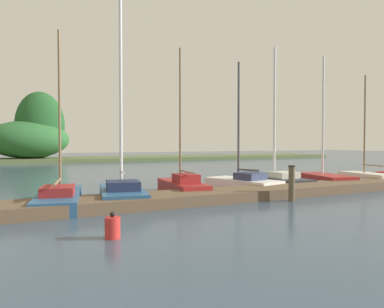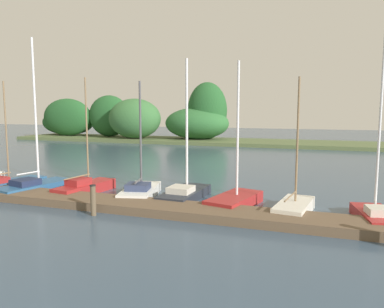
% 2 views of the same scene
% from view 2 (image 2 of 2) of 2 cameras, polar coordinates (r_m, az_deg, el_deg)
% --- Properties ---
extents(dock_pier, '(22.80, 1.80, 0.35)m').
position_cam_2_polar(dock_pier, '(16.25, -12.01, -7.44)').
color(dock_pier, brown).
rests_on(dock_pier, ground).
extents(far_shore, '(63.53, 8.00, 7.55)m').
position_cam_2_polar(far_shore, '(49.18, -5.81, 4.85)').
color(far_shore, '#56663D').
rests_on(far_shore, ground).
extents(sailboat_1, '(2.06, 4.58, 5.59)m').
position_cam_2_polar(sailboat_1, '(21.77, -26.70, -4.10)').
color(sailboat_1, '#285684').
rests_on(sailboat_1, ground).
extents(sailboat_2, '(2.10, 4.16, 7.62)m').
position_cam_2_polar(sailboat_2, '(20.35, -22.85, -4.35)').
color(sailboat_2, '#285684').
rests_on(sailboat_2, ground).
extents(sailboat_3, '(1.49, 3.83, 5.68)m').
position_cam_2_polar(sailboat_3, '(19.26, -15.92, -4.81)').
color(sailboat_3, maroon).
rests_on(sailboat_3, ground).
extents(sailboat_4, '(2.14, 3.75, 5.46)m').
position_cam_2_polar(sailboat_4, '(17.93, -7.89, -5.52)').
color(sailboat_4, white).
rests_on(sailboat_4, ground).
extents(sailboat_5, '(1.50, 3.87, 6.43)m').
position_cam_2_polar(sailboat_5, '(17.34, -1.00, -5.80)').
color(sailboat_5, '#232833').
rests_on(sailboat_5, ground).
extents(sailboat_6, '(2.04, 3.54, 6.16)m').
position_cam_2_polar(sailboat_6, '(16.20, 6.75, -6.83)').
color(sailboat_6, maroon).
rests_on(sailboat_6, ground).
extents(sailboat_7, '(1.51, 3.30, 5.41)m').
position_cam_2_polar(sailboat_7, '(15.50, 15.51, -7.75)').
color(sailboat_7, silver).
rests_on(sailboat_7, ground).
extents(sailboat_8, '(1.68, 3.15, 8.01)m').
position_cam_2_polar(sailboat_8, '(15.38, 26.40, -8.00)').
color(sailboat_8, maroon).
rests_on(sailboat_8, ground).
extents(mooring_piling_1, '(0.24, 0.24, 1.22)m').
position_cam_2_polar(mooring_piling_1, '(15.13, -14.94, -6.86)').
color(mooring_piling_1, brown).
rests_on(mooring_piling_1, ground).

